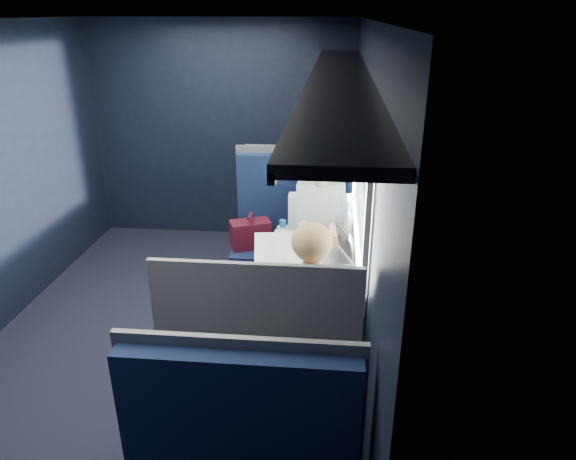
# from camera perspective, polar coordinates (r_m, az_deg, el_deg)

# --- Properties ---
(ground) EXTENTS (2.80, 4.20, 0.01)m
(ground) POSITION_cam_1_polar(r_m,az_deg,el_deg) (4.19, -12.60, -11.63)
(ground) COLOR black
(room_shell) EXTENTS (3.00, 4.40, 2.40)m
(room_shell) POSITION_cam_1_polar(r_m,az_deg,el_deg) (3.57, -14.30, 8.33)
(room_shell) COLOR black
(room_shell) RESTS_ON ground
(table) EXTENTS (0.62, 1.00, 0.74)m
(table) POSITION_cam_1_polar(r_m,az_deg,el_deg) (3.67, 2.07, -4.20)
(table) COLOR #54565E
(table) RESTS_ON ground
(seat_bay_near) EXTENTS (1.06, 0.62, 1.26)m
(seat_bay_near) POSITION_cam_1_polar(r_m,az_deg,el_deg) (4.57, 0.21, -1.81)
(seat_bay_near) COLOR black
(seat_bay_near) RESTS_ON ground
(seat_bay_far) EXTENTS (1.04, 0.62, 1.26)m
(seat_bay_far) POSITION_cam_1_polar(r_m,az_deg,el_deg) (3.09, -2.54, -15.65)
(seat_bay_far) COLOR black
(seat_bay_far) RESTS_ON ground
(seat_row_front) EXTENTS (1.04, 0.51, 1.16)m
(seat_row_front) POSITION_cam_1_polar(r_m,az_deg,el_deg) (5.42, 1.25, 2.17)
(seat_row_front) COLOR black
(seat_row_front) RESTS_ON ground
(man) EXTENTS (0.53, 0.56, 1.32)m
(man) POSITION_cam_1_polar(r_m,az_deg,el_deg) (4.28, 3.55, 0.70)
(man) COLOR black
(man) RESTS_ON ground
(woman) EXTENTS (0.53, 0.56, 1.32)m
(woman) POSITION_cam_1_polar(r_m,az_deg,el_deg) (3.02, 2.56, -9.29)
(woman) COLOR black
(woman) RESTS_ON ground
(papers) EXTENTS (0.63, 0.83, 0.01)m
(papers) POSITION_cam_1_polar(r_m,az_deg,el_deg) (3.70, 0.31, -2.58)
(papers) COLOR white
(papers) RESTS_ON table
(laptop) EXTENTS (0.34, 0.39, 0.24)m
(laptop) POSITION_cam_1_polar(r_m,az_deg,el_deg) (3.63, 5.29, -2.10)
(laptop) COLOR silver
(laptop) RESTS_ON table
(bottle_small) EXTENTS (0.07, 0.07, 0.24)m
(bottle_small) POSITION_cam_1_polar(r_m,az_deg,el_deg) (3.97, 6.75, 0.72)
(bottle_small) COLOR silver
(bottle_small) RESTS_ON table
(cup) EXTENTS (0.07, 0.07, 0.09)m
(cup) POSITION_cam_1_polar(r_m,az_deg,el_deg) (4.01, 6.71, 0.08)
(cup) COLOR white
(cup) RESTS_ON table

